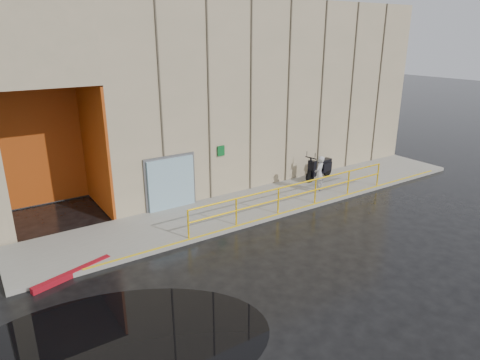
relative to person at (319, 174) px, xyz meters
name	(u,v)px	position (x,y,z in m)	size (l,w,h in m)	color
ground	(256,280)	(-6.23, -4.03, -0.94)	(120.00, 120.00, 0.00)	black
sidewalk	(271,200)	(-2.23, 0.47, -0.87)	(20.00, 3.00, 0.15)	gray
building	(212,83)	(-1.13, 6.95, 3.26)	(20.00, 10.17, 8.00)	tan
guardrail	(297,195)	(-1.98, -0.88, -0.26)	(9.56, 0.06, 1.03)	yellow
person	(319,174)	(0.00, 0.00, 0.00)	(0.58, 0.38, 1.58)	#AAAAAF
scooter	(320,162)	(1.23, 1.23, 0.03)	(1.88, 0.88, 1.43)	black
red_curb	(73,274)	(-10.49, -0.93, -0.85)	(2.40, 0.18, 0.18)	maroon
puddle	(118,345)	(-10.37, -4.48, -0.94)	(7.00, 4.31, 0.01)	black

